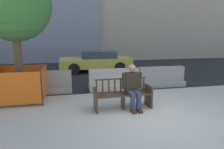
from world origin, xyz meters
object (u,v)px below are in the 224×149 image
(jersey_barrier_left, at_px, (45,84))
(street_tree, at_px, (13,4))
(street_bench, at_px, (123,95))
(jersey_barrier_right, at_px, (161,78))
(construction_fence, at_px, (20,83))
(jersey_barrier_centre, at_px, (114,81))
(seated_person, at_px, (133,86))
(car_taxi_near, at_px, (96,61))

(jersey_barrier_left, distance_m, street_tree, 2.92)
(street_bench, distance_m, street_tree, 4.37)
(street_bench, relative_size, jersey_barrier_right, 0.85)
(street_tree, distance_m, construction_fence, 2.49)
(jersey_barrier_left, xyz_separation_m, street_tree, (-0.68, -0.75, 2.74))
(jersey_barrier_centre, distance_m, jersey_barrier_left, 2.67)
(seated_person, distance_m, construction_fence, 3.73)
(street_bench, relative_size, seated_person, 1.30)
(jersey_barrier_right, xyz_separation_m, construction_fence, (-5.44, -0.78, 0.25))
(seated_person, xyz_separation_m, construction_fence, (-3.40, 1.52, -0.10))
(seated_person, distance_m, jersey_barrier_right, 3.09)
(seated_person, height_order, car_taxi_near, seated_person)
(jersey_barrier_centre, relative_size, jersey_barrier_right, 1.00)
(jersey_barrier_left, xyz_separation_m, car_taxi_near, (2.57, 4.31, 0.31))
(car_taxi_near, bearing_deg, street_tree, -122.70)
(jersey_barrier_centre, xyz_separation_m, jersey_barrier_right, (2.10, 0.09, 0.00))
(jersey_barrier_centre, distance_m, car_taxi_near, 4.38)
(seated_person, xyz_separation_m, street_tree, (-3.40, 1.52, 2.39))
(street_bench, distance_m, jersey_barrier_centre, 2.17)
(jersey_barrier_centre, bearing_deg, jersey_barrier_right, 2.38)
(jersey_barrier_right, height_order, street_tree, street_tree)
(jersey_barrier_right, height_order, construction_fence, construction_fence)
(jersey_barrier_left, xyz_separation_m, construction_fence, (-0.68, -0.75, 0.25))
(street_bench, xyz_separation_m, jersey_barrier_left, (-2.44, 2.21, -0.06))
(street_tree, relative_size, construction_fence, 2.73)
(jersey_barrier_centre, bearing_deg, jersey_barrier_left, 178.81)
(seated_person, xyz_separation_m, jersey_barrier_right, (2.04, 2.29, -0.35))
(street_tree, bearing_deg, jersey_barrier_centre, 11.65)
(seated_person, xyz_separation_m, jersey_barrier_left, (-2.73, 2.26, -0.35))
(seated_person, xyz_separation_m, jersey_barrier_centre, (-0.06, 2.21, -0.35))
(street_bench, distance_m, car_taxi_near, 6.53)
(jersey_barrier_left, bearing_deg, construction_fence, -132.27)
(street_bench, height_order, construction_fence, construction_fence)
(seated_person, height_order, jersey_barrier_right, seated_person)
(street_tree, height_order, construction_fence, street_tree)
(jersey_barrier_right, relative_size, car_taxi_near, 0.47)
(jersey_barrier_right, bearing_deg, construction_fence, -171.88)
(construction_fence, bearing_deg, jersey_barrier_centre, 11.65)
(jersey_barrier_right, bearing_deg, street_bench, -136.01)
(street_bench, bearing_deg, jersey_barrier_centre, 83.99)
(car_taxi_near, bearing_deg, street_bench, -91.14)
(street_bench, xyz_separation_m, car_taxi_near, (0.13, 6.53, 0.25))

